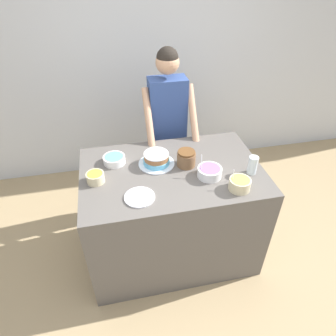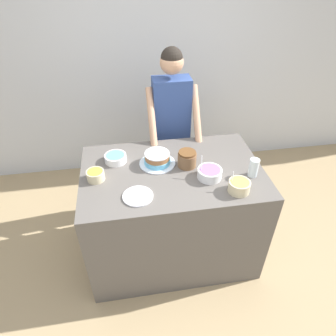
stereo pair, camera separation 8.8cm
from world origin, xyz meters
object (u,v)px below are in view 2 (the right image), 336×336
at_px(frosting_bowl_orange, 96,175).
at_px(frosting_bowl_blue, 116,158).
at_px(cake, 157,159).
at_px(frosting_bowl_yellow, 239,186).
at_px(frosting_bowl_purple, 210,173).
at_px(drinking_glass, 254,168).
at_px(person_baker, 172,118).
at_px(ceramic_plate, 138,196).
at_px(stoneware_jar, 187,159).

relative_size(frosting_bowl_orange, frosting_bowl_blue, 0.76).
bearing_deg(cake, frosting_bowl_orange, -165.62).
xyz_separation_m(frosting_bowl_yellow, frosting_bowl_purple, (-0.16, 0.19, -0.01)).
distance_m(frosting_bowl_blue, drinking_glass, 1.08).
height_order(person_baker, drinking_glass, person_baker).
bearing_deg(frosting_bowl_purple, frosting_bowl_orange, 172.47).
bearing_deg(cake, ceramic_plate, -116.92).
relative_size(cake, frosting_bowl_orange, 2.18).
distance_m(cake, frosting_bowl_orange, 0.49).
bearing_deg(stoneware_jar, frosting_bowl_yellow, -50.25).
distance_m(person_baker, cake, 0.61).
xyz_separation_m(person_baker, cake, (-0.21, -0.57, -0.06)).
bearing_deg(cake, frosting_bowl_purple, -32.70).
relative_size(frosting_bowl_purple, ceramic_plate, 0.86).
bearing_deg(frosting_bowl_blue, person_baker, 41.59).
bearing_deg(frosting_bowl_orange, frosting_bowl_yellow, -16.49).
bearing_deg(frosting_bowl_blue, drinking_glass, -18.95).
bearing_deg(frosting_bowl_yellow, stoneware_jar, 129.75).
bearing_deg(ceramic_plate, frosting_bowl_yellow, -4.39).
height_order(cake, frosting_bowl_purple, frosting_bowl_purple).
relative_size(cake, drinking_glass, 1.98).
relative_size(drinking_glass, ceramic_plate, 0.68).
bearing_deg(drinking_glass, frosting_bowl_yellow, -136.56).
bearing_deg(cake, drinking_glass, -20.73).
xyz_separation_m(frosting_bowl_orange, frosting_bowl_purple, (0.84, -0.11, -0.00)).
xyz_separation_m(frosting_bowl_purple, drinking_glass, (0.33, -0.03, 0.03)).
bearing_deg(frosting_bowl_yellow, cake, 141.45).
bearing_deg(stoneware_jar, frosting_bowl_orange, -174.98).
bearing_deg(frosting_bowl_yellow, frosting_bowl_blue, 149.25).
xyz_separation_m(frosting_bowl_orange, frosting_bowl_yellow, (1.00, -0.30, 0.01)).
bearing_deg(ceramic_plate, frosting_bowl_blue, 107.34).
xyz_separation_m(person_baker, frosting_bowl_blue, (-0.54, -0.48, -0.07)).
bearing_deg(frosting_bowl_yellow, frosting_bowl_orange, 163.51).
bearing_deg(frosting_bowl_blue, frosting_bowl_orange, -125.60).
bearing_deg(person_baker, stoneware_jar, -88.55).
bearing_deg(stoneware_jar, ceramic_plate, -143.60).
xyz_separation_m(frosting_bowl_yellow, ceramic_plate, (-0.71, 0.05, -0.04)).
bearing_deg(frosting_bowl_blue, frosting_bowl_yellow, -30.75).
distance_m(person_baker, drinking_glass, 0.96).
bearing_deg(frosting_bowl_orange, stoneware_jar, 5.02).
relative_size(frosting_bowl_orange, stoneware_jar, 0.90).
height_order(person_baker, frosting_bowl_blue, person_baker).
distance_m(frosting_bowl_orange, stoneware_jar, 0.71).
distance_m(cake, frosting_bowl_yellow, 0.67).
distance_m(cake, drinking_glass, 0.74).
distance_m(cake, stoneware_jar, 0.24).
height_order(frosting_bowl_purple, drinking_glass, frosting_bowl_purple).
xyz_separation_m(frosting_bowl_yellow, drinking_glass, (0.17, 0.16, 0.03)).
bearing_deg(drinking_glass, frosting_bowl_orange, 173.19).
bearing_deg(stoneware_jar, person_baker, 91.45).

